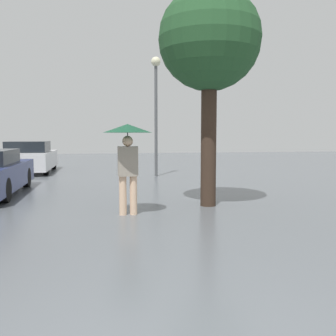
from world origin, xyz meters
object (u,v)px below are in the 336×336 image
at_px(pedestrian, 128,145).
at_px(street_lamp, 156,94).
at_px(tree, 210,42).
at_px(parked_car_farthest, 29,158).

bearing_deg(pedestrian, street_lamp, 76.82).
relative_size(pedestrian, street_lamp, 0.40).
bearing_deg(tree, street_lamp, 92.26).
height_order(tree, street_lamp, tree).
bearing_deg(pedestrian, parked_car_farthest, 110.54).
height_order(pedestrian, tree, tree).
xyz_separation_m(pedestrian, tree, (1.82, 0.63, 2.17)).
height_order(pedestrian, street_lamp, street_lamp).
distance_m(parked_car_farthest, street_lamp, 6.10).
bearing_deg(tree, parked_car_farthest, 121.62).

